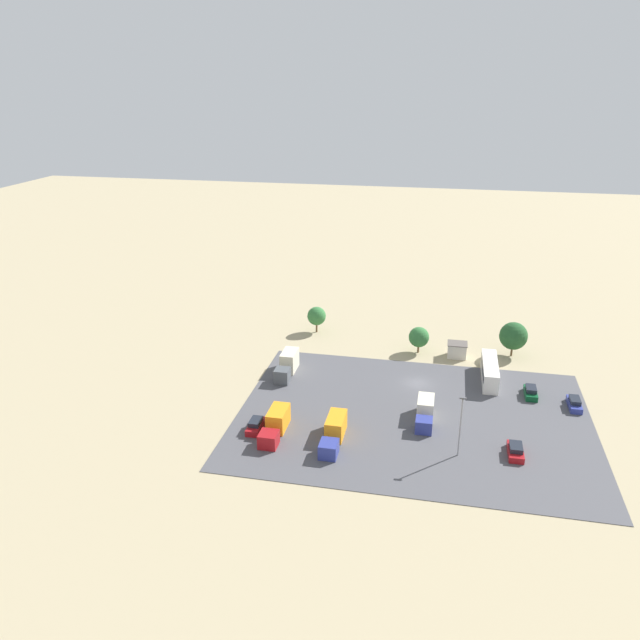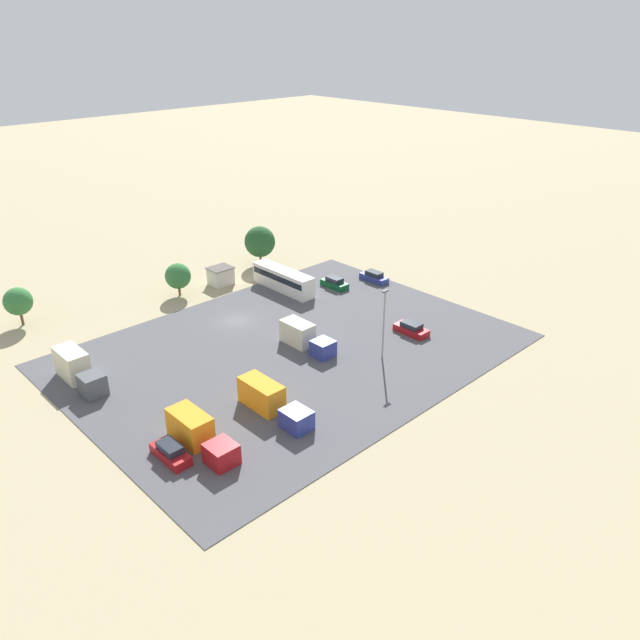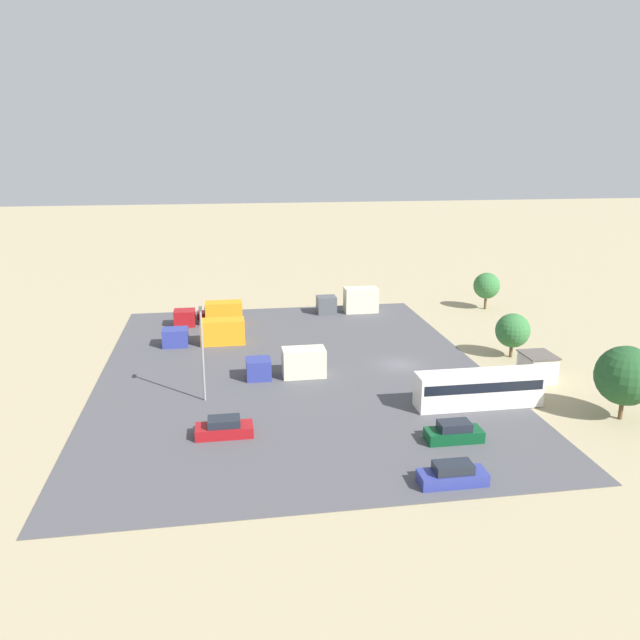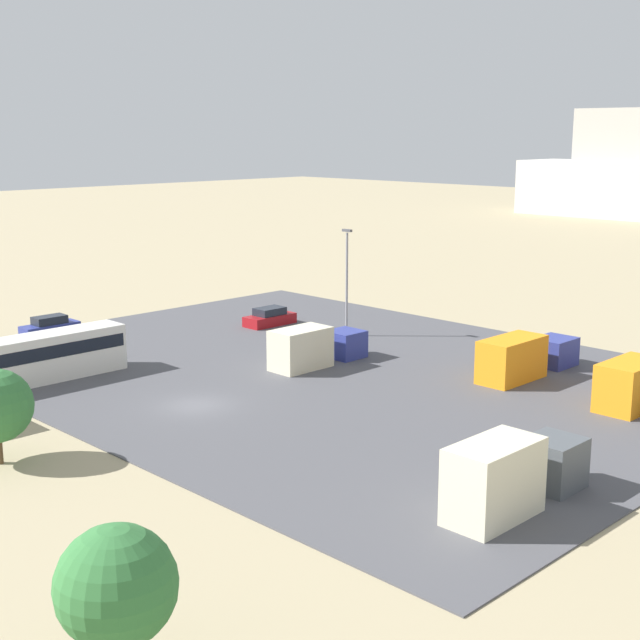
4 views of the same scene
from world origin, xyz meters
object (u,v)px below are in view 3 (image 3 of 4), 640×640
parked_truck_0 (291,364)px  parked_car_3 (453,475)px  parked_car_2 (454,433)px  bus (479,388)px  parked_truck_1 (351,301)px  parked_truck_2 (213,314)px  shed_building (537,367)px  parked_truck_3 (209,333)px  parked_car_1 (214,313)px  parked_car_0 (224,428)px

parked_truck_0 → parked_car_3: bearing=-159.1°
parked_car_2 → parked_truck_0: bearing=-145.7°
bus → parked_car_3: 14.28m
parked_truck_1 → parked_truck_2: 19.21m
bus → parked_truck_1: parked_truck_1 is taller
parked_car_2 → parked_truck_0: size_ratio=0.56×
shed_building → parked_truck_2: (25.17, 31.77, 0.06)m
parked_car_3 → parked_truck_1: size_ratio=0.56×
shed_building → bus: size_ratio=0.31×
parked_truck_3 → parked_car_3: bearing=-154.1°
parked_car_1 → parked_car_0: bearing=1.4°
bus → parked_truck_3: size_ratio=1.20×
parked_car_2 → parked_car_3: (-6.18, 2.45, -0.02)m
parked_truck_3 → shed_building: bearing=-117.4°
bus → parked_truck_0: 18.43m
parked_car_1 → parked_car_2: 43.87m
parked_car_1 → parked_truck_0: (-23.63, -7.66, 0.64)m
parked_car_0 → parked_car_2: (-3.74, -17.74, 0.03)m
parked_car_2 → parked_truck_2: parked_truck_2 is taller
parked_car_1 → parked_truck_3: size_ratio=0.48×
parked_truck_1 → parked_truck_2: (-3.15, 18.94, -0.23)m
parked_truck_1 → shed_building: bearing=-155.6°
parked_truck_0 → parked_truck_1: parked_truck_1 is taller
shed_building → parked_truck_3: 36.20m
parked_car_1 → parked_truck_1: size_ratio=0.54×
bus → parked_car_1: bus is taller
bus → parked_truck_0: bearing=57.5°
parked_car_1 → parked_car_3: (-45.90, -16.18, -0.02)m
bus → parked_car_1: bearing=34.7°
shed_building → parked_truck_3: size_ratio=0.38×
parked_car_1 → parked_truck_0: 24.85m
shed_building → parked_truck_0: size_ratio=0.45×
parked_truck_2 → shed_building: bearing=-128.4°
parked_truck_2 → parked_car_3: bearing=-159.2°
shed_building → bus: 9.97m
parked_car_2 → bus: bearing=143.5°
bus → parked_truck_0: (9.90, 15.54, -0.39)m
parked_car_2 → parked_car_3: size_ratio=0.94×
parked_truck_2 → parked_truck_1: bearing=-80.6°
parked_car_2 → parked_truck_1: parked_truck_1 is taller
shed_building → parked_truck_1: bearing=24.4°
parked_car_3 → parked_truck_1: (46.05, -2.61, 0.91)m
bus → parked_car_3: bus is taller
parked_car_0 → bus: bearing=-83.7°
parked_truck_0 → parked_truck_1: 26.24m
parked_car_2 → parked_truck_3: parked_truck_3 is taller
parked_car_1 → parked_car_3: bearing=19.4°
parked_car_2 → parked_truck_1: size_ratio=0.53×
shed_building → parked_car_2: size_ratio=0.79×
bus → shed_building: bearing=-57.6°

